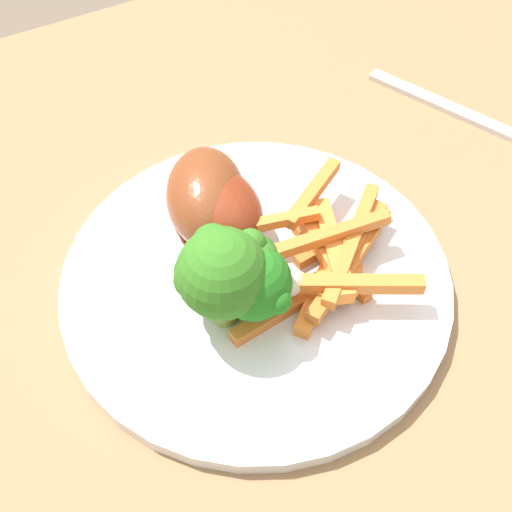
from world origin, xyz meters
TOP-DOWN VIEW (x-y plane):
  - dining_table at (0.00, 0.00)m, footprint 1.05×0.67m
  - dinner_plate at (-0.01, 0.04)m, footprint 0.27×0.27m
  - broccoli_floret_front at (0.02, 0.06)m, footprint 0.06×0.06m
  - broccoli_floret_middle at (0.00, 0.07)m, footprint 0.05×0.05m
  - broccoli_floret_back at (0.03, 0.05)m, footprint 0.05×0.04m
  - carrot_fries_pile at (-0.06, 0.06)m, footprint 0.15×0.12m
  - chicken_drumstick_near at (-0.00, -0.01)m, footprint 0.08×0.13m
  - chicken_drumstick_far at (-0.01, -0.00)m, footprint 0.07×0.13m
  - fork at (-0.26, -0.02)m, footprint 0.08×0.18m

SIDE VIEW (x-z plane):
  - dining_table at x=0.00m, z-range 0.24..0.94m
  - fork at x=-0.26m, z-range 0.71..0.71m
  - dinner_plate at x=-0.01m, z-range 0.71..0.72m
  - carrot_fries_pile at x=-0.06m, z-range 0.72..0.75m
  - chicken_drumstick_far at x=-0.01m, z-range 0.72..0.77m
  - chicken_drumstick_near at x=0.00m, z-range 0.72..0.77m
  - broccoli_floret_back at x=0.03m, z-range 0.73..0.78m
  - broccoli_floret_middle at x=0.00m, z-range 0.73..0.79m
  - broccoli_floret_front at x=0.02m, z-range 0.73..0.80m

